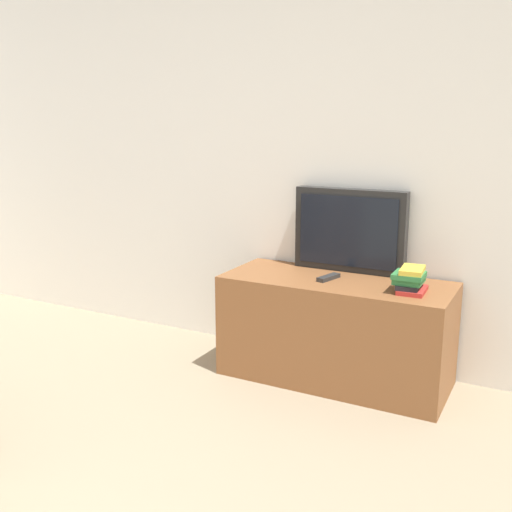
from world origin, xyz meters
name	(u,v)px	position (x,y,z in m)	size (l,w,h in m)	color
wall_back	(255,153)	(0.00, 3.03, 1.30)	(9.00, 0.06, 2.60)	white
tv_stand	(335,330)	(0.70, 2.71, 0.31)	(1.31, 0.54, 0.61)	brown
television	(350,231)	(0.69, 2.94, 0.86)	(0.68, 0.09, 0.50)	black
book_stack	(410,280)	(1.13, 2.65, 0.68)	(0.17, 0.21, 0.13)	#B72D28
remote_on_stand	(328,278)	(0.66, 2.69, 0.62)	(0.09, 0.18, 0.02)	#2D2D2D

